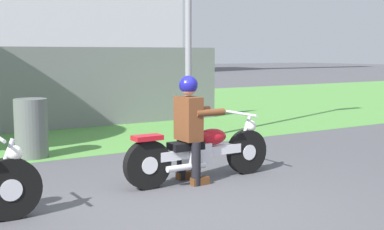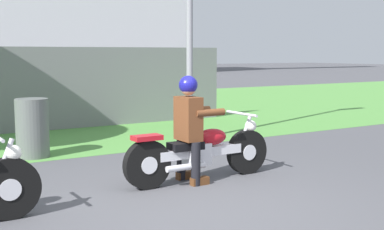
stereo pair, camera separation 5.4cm
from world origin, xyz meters
name	(u,v)px [view 1 (the left image)]	position (x,y,z in m)	size (l,w,h in m)	color
ground	(192,209)	(0.00, 0.00, 0.00)	(120.00, 120.00, 0.00)	#4C4C51
grass_verge	(3,117)	(0.00, 9.26, 0.00)	(60.00, 12.00, 0.01)	#549342
motorcycle_lead	(201,152)	(0.76, 0.98, 0.38)	(2.16, 0.66, 0.86)	black
rider_lead	(190,121)	(0.59, 0.99, 0.81)	(0.55, 0.48, 1.39)	black
trash_can	(31,128)	(-0.72, 3.68, 0.47)	(0.52, 0.52, 0.95)	#595E5B
fence_segment	(85,87)	(1.22, 6.43, 0.90)	(7.00, 0.06, 1.80)	slate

